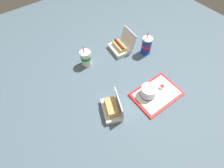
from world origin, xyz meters
name	(u,v)px	position (x,y,z in m)	size (l,w,h in m)	color
ground_plane	(115,87)	(0.00, 0.00, 0.00)	(3.20, 3.20, 0.00)	#4C6070
food_tray	(157,94)	(-0.22, 0.25, 0.01)	(0.37, 0.26, 0.01)	red
cake_container	(148,91)	(-0.16, 0.21, 0.05)	(0.12, 0.12, 0.08)	black
ketchup_cup	(162,87)	(-0.29, 0.23, 0.03)	(0.04, 0.04, 0.02)	white
napkin_stack	(153,92)	(-0.21, 0.22, 0.02)	(0.10, 0.10, 0.00)	white
plastic_fork	(165,97)	(-0.25, 0.31, 0.02)	(0.11, 0.01, 0.01)	white
clamshell_sandwich_left	(112,108)	(0.14, 0.16, 0.04)	(0.19, 0.23, 0.16)	white
clamshell_hotdog_right	(120,47)	(-0.30, -0.31, 0.04)	(0.21, 0.22, 0.18)	white
soda_cup_center	(86,58)	(0.04, -0.35, 0.07)	(0.09, 0.09, 0.20)	white
soda_cup_corner	(146,45)	(-0.47, -0.15, 0.09)	(0.09, 0.09, 0.23)	#1938B7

